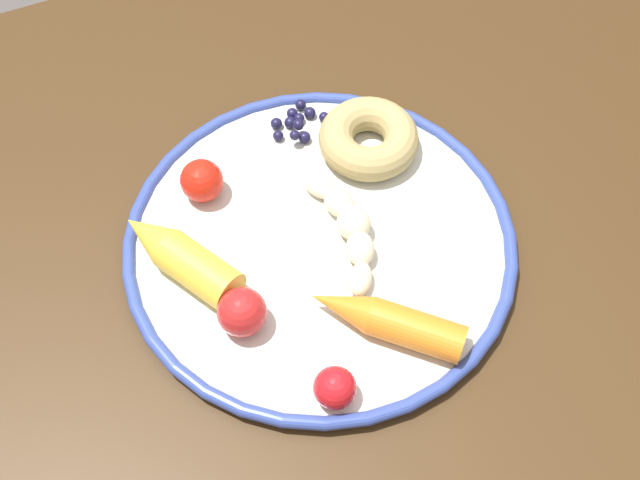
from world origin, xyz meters
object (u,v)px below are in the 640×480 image
Objects in this scene: banana at (348,226)px; carrot_yellow at (178,255)px; blueberry_pile at (297,122)px; plate at (320,242)px; tomato_far at (202,181)px; donut at (369,139)px; dining_table at (300,329)px; carrot_orange at (386,320)px; tomato_mid at (335,388)px; tomato_near at (242,312)px.

banana is 0.15m from carrot_yellow.
blueberry_pile is (0.16, 0.11, -0.01)m from carrot_yellow.
plate is 0.13m from carrot_yellow.
tomato_far is (-0.11, -0.04, 0.01)m from blueberry_pile.
dining_table is at bearing -138.33° from donut.
plate is 0.03m from banana.
carrot_orange is (0.05, -0.07, 0.11)m from dining_table.
plate is 3.04× the size of carrot_orange.
donut is (0.12, 0.11, 0.11)m from dining_table.
donut is at bearing 41.67° from dining_table.
dining_table is 8.75× the size of banana.
blueberry_pile is at bearing 19.77° from tomato_far.
banana is at bearing 23.03° from dining_table.
banana is 0.16m from tomato_mid.
blueberry_pile is 0.28m from tomato_mid.
carrot_orange reaches higher than blueberry_pile.
tomato_near reaches higher than carrot_yellow.
banana is 0.14m from tomato_far.
blueberry_pile is (0.01, 0.14, -0.01)m from banana.
dining_table is at bearing 82.35° from tomato_mid.
carrot_orange is at bearing -96.94° from banana.
donut is at bearing -5.16° from tomato_far.
banana reaches higher than dining_table.
blueberry_pile is at bearing 55.23° from tomato_near.
donut is (0.06, 0.08, 0.00)m from banana.
tomato_mid reaches higher than blueberry_pile.
carrot_yellow is at bearing 169.20° from banana.
carrot_orange is 0.24m from blueberry_pile.
carrot_orange is 3.37× the size of tomato_mid.
tomato_far is (0.01, 0.14, -0.00)m from tomato_near.
donut is at bearing 68.40° from carrot_orange.
carrot_yellow is (-0.15, 0.03, 0.01)m from banana.
dining_table is at bearing -139.32° from plate.
tomato_near is at bearing -151.32° from plate.
blueberry_pile is (0.02, 0.23, -0.01)m from carrot_orange.
tomato_near reaches higher than donut.
dining_table is 30.01× the size of tomato_near.
dining_table is 10.03× the size of carrot_yellow.
donut is at bearing 53.76° from banana.
donut is (0.07, 0.18, 0.00)m from carrot_orange.
carrot_orange is (0.01, -0.10, 0.02)m from plate.
donut is 2.40× the size of tomato_far.
carrot_orange is 1.21× the size of donut.
tomato_near is (-0.13, -0.18, 0.01)m from blueberry_pile.
dining_table is 0.14m from carrot_orange.
tomato_mid is (0.04, -0.09, -0.00)m from tomato_near.
tomato_far reaches higher than carrot_yellow.
dining_table is 0.20m from blueberry_pile.
banana is 1.15× the size of carrot_yellow.
carrot_orange is 0.93× the size of carrot_yellow.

